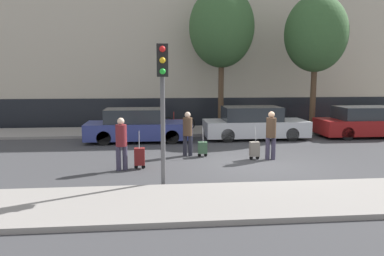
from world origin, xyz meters
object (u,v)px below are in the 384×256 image
at_px(pedestrian_center, 188,131).
at_px(bare_tree_near_crossing, 222,28).
at_px(parked_car_1, 254,124).
at_px(pedestrian_right, 271,132).
at_px(parked_bicycle, 178,123).
at_px(traffic_light, 163,87).
at_px(trolley_center, 203,148).
at_px(trolley_left, 140,157).
at_px(bare_tree_down_street, 316,34).
at_px(pedestrian_left, 121,141).
at_px(parked_car_0, 138,126).
at_px(trolley_right, 255,149).
at_px(parked_car_2, 367,123).

relative_size(pedestrian_center, bare_tree_near_crossing, 0.22).
bearing_deg(parked_car_1, pedestrian_right, -97.48).
height_order(pedestrian_right, parked_bicycle, pedestrian_right).
height_order(parked_car_1, traffic_light, traffic_light).
xyz_separation_m(trolley_center, traffic_light, (-1.47, -3.55, 2.28)).
bearing_deg(trolley_left, bare_tree_down_street, 37.90).
bearing_deg(parked_bicycle, pedestrian_center, -89.65).
bearing_deg(bare_tree_near_crossing, pedestrian_right, -85.30).
relative_size(parked_car_1, pedestrian_left, 2.86).
height_order(parked_car_0, trolley_center, parked_car_0).
xyz_separation_m(parked_car_1, pedestrian_right, (-0.55, -4.22, 0.26)).
height_order(parked_car_1, trolley_right, parked_car_1).
relative_size(pedestrian_center, traffic_light, 0.44).
height_order(trolley_left, bare_tree_near_crossing, bare_tree_near_crossing).
distance_m(pedestrian_center, trolley_right, 2.44).
height_order(traffic_light, bare_tree_near_crossing, bare_tree_near_crossing).
bearing_deg(parked_car_2, parked_car_0, -179.06).
distance_m(pedestrian_center, pedestrian_right, 2.92).
distance_m(parked_car_0, traffic_light, 7.23).
relative_size(pedestrian_left, traffic_light, 0.44).
height_order(trolley_center, bare_tree_down_street, bare_tree_down_street).
bearing_deg(pedestrian_left, bare_tree_down_street, -157.60).
relative_size(parked_car_2, trolley_left, 3.90).
bearing_deg(parked_car_1, parked_bicycle, 149.80).
distance_m(pedestrian_right, bare_tree_down_street, 7.93).
height_order(parked_car_2, pedestrian_right, pedestrian_right).
xyz_separation_m(pedestrian_left, bare_tree_near_crossing, (4.42, 7.67, 4.31)).
xyz_separation_m(parked_car_2, trolley_right, (-6.52, -4.16, -0.30)).
bearing_deg(parked_bicycle, trolley_left, -103.00).
distance_m(trolley_left, traffic_light, 3.09).
relative_size(pedestrian_center, bare_tree_down_street, 0.24).
bearing_deg(pedestrian_left, parked_bicycle, -121.12).
bearing_deg(trolley_left, pedestrian_center, 46.09).
distance_m(parked_car_1, trolley_left, 7.10).
bearing_deg(bare_tree_down_street, parked_bicycle, 175.67).
bearing_deg(trolley_left, parked_car_2, 25.85).
height_order(parked_car_2, trolley_left, parked_car_2).
xyz_separation_m(parked_car_1, traffic_light, (-4.30, -7.08, 1.93)).
bearing_deg(parked_car_2, trolley_center, -156.87).
height_order(parked_car_1, parked_bicycle, parked_car_1).
distance_m(parked_car_2, trolley_left, 11.57).
relative_size(parked_car_0, parked_car_1, 0.98).
bearing_deg(pedestrian_center, parked_bicycle, -69.19).
bearing_deg(pedestrian_right, parked_car_2, 40.50).
bearing_deg(parked_car_1, trolley_right, -104.81).
height_order(trolley_center, parked_bicycle, parked_bicycle).
relative_size(parked_car_0, bare_tree_near_crossing, 0.64).
bearing_deg(pedestrian_center, trolley_center, 179.93).
relative_size(parked_car_1, pedestrian_right, 2.78).
xyz_separation_m(parked_car_1, pedestrian_left, (-5.52, -5.19, 0.23)).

